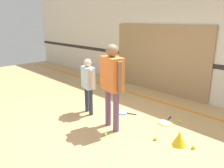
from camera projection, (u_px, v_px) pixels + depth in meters
ground_plane at (115, 126)px, 4.59m from camera, size 16.00×16.00×0.00m
wall_back at (185, 41)px, 5.93m from camera, size 16.00×0.07×3.20m
wall_panel at (158, 59)px, 6.59m from camera, size 3.25×0.05×2.01m
floor_stripe at (164, 103)px, 5.84m from camera, size 14.40×0.10×0.01m
person_instructor at (112, 78)px, 4.21m from camera, size 0.64×0.37×1.71m
person_student_left at (88, 80)px, 5.00m from camera, size 0.48×0.29×1.31m
racket_spare_on_floor at (166, 122)px, 4.72m from camera, size 0.38×0.54×0.03m
racket_second_spare at (123, 113)px, 5.22m from camera, size 0.51×0.37×0.03m
tennis_ball_near_instructor at (105, 134)px, 4.19m from camera, size 0.07×0.07×0.07m
tennis_ball_by_spare_racket at (179, 121)px, 4.73m from camera, size 0.07×0.07×0.07m
tennis_ball_stray_left at (193, 147)px, 3.76m from camera, size 0.07×0.07×0.07m
tennis_ball_stray_right at (155, 138)px, 4.03m from camera, size 0.07×0.07×0.07m
training_cone at (179, 139)px, 3.84m from camera, size 0.26×0.26×0.27m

